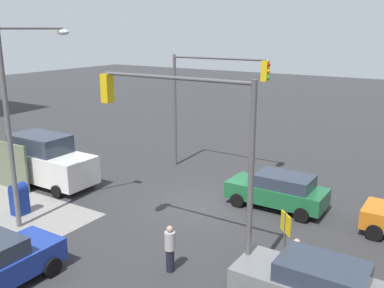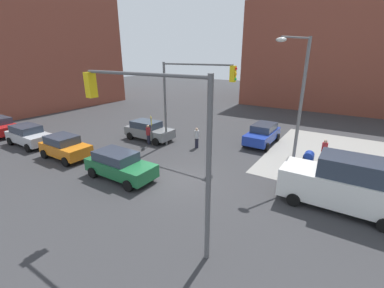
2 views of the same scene
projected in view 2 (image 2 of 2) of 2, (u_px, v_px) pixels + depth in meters
The scene contains 18 objects.
ground_plane at pixel (179, 179), 15.27m from camera, with size 120.00×120.00×0.00m, color #333335.
sidewalk_corner at pixel (360, 162), 17.77m from camera, with size 12.00×12.00×0.01m, color gray.
building_warehouse_north at pixel (376, 55), 35.24m from camera, with size 32.00×18.00×13.88m.
traffic_signal_nw_corner at pixel (190, 89), 18.43m from camera, with size 5.99×0.36×6.50m.
traffic_signal_se_corner at pixel (154, 125), 9.02m from camera, with size 5.86×0.36×6.50m.
street_lamp_corner at pixel (298, 95), 15.46m from camera, with size 1.41×2.45×8.00m.
warning_sign_two_way at pixel (151, 126), 20.50m from camera, with size 0.48×0.48×2.40m.
mailbox_blue at pixel (308, 162), 15.79m from camera, with size 0.56×0.64×1.43m.
hatchback_red at pixel (0, 126), 23.42m from camera, with size 4.06×2.02×1.62m.
sedan_silver at pixel (29, 135), 20.79m from camera, with size 4.22×2.02×1.62m.
coupe_green at pixel (120, 165), 15.18m from camera, with size 4.41×2.02×1.62m.
hatchback_orange at pixel (65, 147), 18.15m from camera, with size 3.80×2.02×1.62m.
coupe_blue at pixel (263, 134), 21.16m from camera, with size 2.02×4.32×1.62m.
sedan_gray at pixel (149, 130), 22.14m from camera, with size 4.32×2.02×1.62m.
van_white_delivery at pixel (344, 184), 12.02m from camera, with size 5.40×2.32×2.62m.
pedestrian_crossing at pixel (148, 134), 20.99m from camera, with size 0.36×0.36×1.64m.
pedestrian_waiting at pixel (197, 138), 20.14m from camera, with size 0.36×0.36×1.65m.
pedestrian_walking_north at pixel (324, 151), 17.35m from camera, with size 0.36×0.36×1.64m.
Camera 2 is at (8.14, -11.09, 6.99)m, focal length 24.00 mm.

